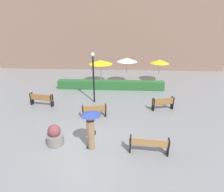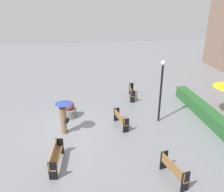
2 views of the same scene
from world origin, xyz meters
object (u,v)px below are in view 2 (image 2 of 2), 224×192
Objects in this scene: bench_near_right at (56,156)px; bench_far_right at (173,169)px; bench_mid_center at (121,119)px; bench_far_left at (131,91)px; pedestrian_with_umbrella at (64,113)px; planter_pot at (70,110)px; lamp_post at (161,85)px.

bench_far_right is at bearing 72.13° from bench_near_right.
bench_far_left is at bearing 159.45° from bench_mid_center.
pedestrian_with_umbrella is (-4.34, -4.56, 0.74)m from bench_far_right.
planter_pot reaches higher than bench_mid_center.
bench_near_right is 2.89m from pedestrian_with_umbrella.
bench_far_right reaches higher than bench_mid_center.
lamp_post reaches higher than pedestrian_with_umbrella.
planter_pot is 5.86m from lamp_post.
bench_far_right is 5.44m from lamp_post.
bench_mid_center is (-3.10, 3.46, -0.01)m from bench_near_right.
bench_near_right is 4.64m from bench_mid_center.
planter_pot is at bearing -60.71° from bench_far_left.
pedestrian_with_umbrella is at bearing -6.39° from planter_pot.
bench_far_left is 4.27m from lamp_post.
pedestrian_with_umbrella is at bearing -133.55° from bench_far_right.
bench_near_right is 0.97× the size of pedestrian_with_umbrella.
bench_near_right is at bearing -59.56° from lamp_post.
bench_mid_center is 0.82× the size of pedestrian_with_umbrella.
planter_pot reaches higher than bench_near_right.
bench_far_left reaches higher than bench_near_right.
planter_pot is (-1.59, -2.98, -0.03)m from bench_mid_center.
planter_pot is (2.54, -4.53, -0.08)m from bench_far_left.
bench_near_right is 0.50× the size of lamp_post.
bench_mid_center is at bearing 95.77° from pedestrian_with_umbrella.
bench_far_right is at bearing 34.79° from planter_pot.
pedestrian_with_umbrella reaches higher than bench_near_right.
bench_far_right is at bearing -1.20° from bench_far_left.
bench_near_right is 1.73× the size of planter_pot.
pedestrian_with_umbrella is 5.78m from lamp_post.
bench_far_right is 5.07m from bench_near_right.
bench_mid_center is at bearing 61.84° from planter_pot.
bench_far_left is at bearing 133.22° from pedestrian_with_umbrella.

